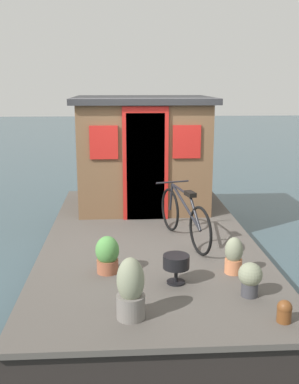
# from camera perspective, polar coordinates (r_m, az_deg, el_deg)

# --- Properties ---
(ground_plane) EXTENTS (60.00, 60.00, 0.00)m
(ground_plane) POSITION_cam_1_polar(r_m,az_deg,el_deg) (6.73, -0.10, -9.13)
(ground_plane) COLOR #384C54
(houseboat_deck) EXTENTS (5.70, 2.91, 0.45)m
(houseboat_deck) POSITION_cam_1_polar(r_m,az_deg,el_deg) (6.65, -0.11, -7.34)
(houseboat_deck) COLOR #4C4742
(houseboat_deck) RESTS_ON ground_plane
(houseboat_cabin) EXTENTS (2.01, 2.36, 1.91)m
(houseboat_cabin) POSITION_cam_1_polar(r_m,az_deg,el_deg) (8.03, -0.85, 5.11)
(houseboat_cabin) COLOR brown
(houseboat_cabin) RESTS_ON houseboat_deck
(bicycle) EXTENTS (1.63, 0.61, 0.77)m
(bicycle) POSITION_cam_1_polar(r_m,az_deg,el_deg) (6.26, 4.37, -3.10)
(bicycle) COLOR black
(bicycle) RESTS_ON houseboat_deck
(potted_plant_geranium) EXTENTS (0.21, 0.21, 0.43)m
(potted_plant_geranium) POSITION_cam_1_polar(r_m,az_deg,el_deg) (5.37, 10.54, -7.87)
(potted_plant_geranium) COLOR #C6754C
(potted_plant_geranium) RESTS_ON houseboat_deck
(potted_plant_succulent) EXTENTS (0.27, 0.27, 0.44)m
(potted_plant_succulent) POSITION_cam_1_polar(r_m,az_deg,el_deg) (5.31, -5.32, -7.85)
(potted_plant_succulent) COLOR #935138
(potted_plant_succulent) RESTS_ON houseboat_deck
(potted_plant_mint) EXTENTS (0.27, 0.27, 0.60)m
(potted_plant_mint) POSITION_cam_1_polar(r_m,az_deg,el_deg) (4.30, -2.39, -12.18)
(potted_plant_mint) COLOR slate
(potted_plant_mint) RESTS_ON houseboat_deck
(potted_plant_rosemary) EXTENTS (0.25, 0.25, 0.36)m
(potted_plant_rosemary) POSITION_cam_1_polar(r_m,az_deg,el_deg) (4.85, 12.53, -10.47)
(potted_plant_rosemary) COLOR #38383D
(potted_plant_rosemary) RESTS_ON houseboat_deck
(charcoal_grill) EXTENTS (0.29, 0.29, 0.33)m
(charcoal_grill) POSITION_cam_1_polar(r_m,az_deg,el_deg) (5.02, 3.37, -8.92)
(charcoal_grill) COLOR black
(charcoal_grill) RESTS_ON houseboat_deck
(mooring_bollard) EXTENTS (0.14, 0.14, 0.21)m
(mooring_bollard) POSITION_cam_1_polar(r_m,az_deg,el_deg) (4.49, 16.59, -14.13)
(mooring_bollard) COLOR brown
(mooring_bollard) RESTS_ON houseboat_deck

